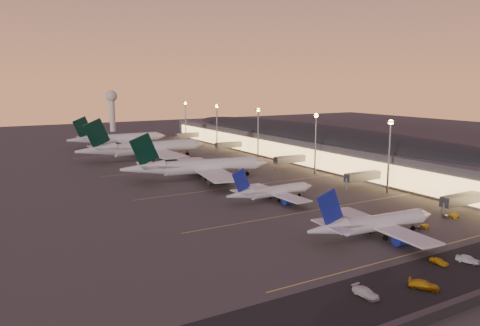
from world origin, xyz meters
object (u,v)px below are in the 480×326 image
airliner_narrow_south (373,224)px  airliner_wide_far (119,139)px  baggage_tug_b (423,227)px  airliner_wide_mid (145,149)px  airliner_wide_near (198,167)px  service_van_a (366,292)px  baggage_tug_a (452,216)px  radar_tower (112,104)px  service_van_c (468,259)px  service_van_b (424,285)px  airliner_narrow_north (271,192)px  service_van_d (439,261)px

airliner_narrow_south → airliner_wide_far: airliner_wide_far is taller
baggage_tug_b → airliner_wide_mid: bearing=103.0°
airliner_wide_far → airliner_wide_near: bearing=-91.3°
airliner_narrow_south → service_van_a: airliner_narrow_south is taller
baggage_tug_a → airliner_wide_mid: bearing=119.9°
airliner_wide_far → radar_tower: size_ratio=1.86×
airliner_narrow_south → service_van_c: 23.23m
airliner_wide_far → service_van_b: bearing=-93.1°
airliner_wide_far → service_van_a: airliner_wide_far is taller
airliner_wide_mid → baggage_tug_b: size_ratio=20.91×
airliner_narrow_south → radar_tower: 293.28m
airliner_wide_far → baggage_tug_b: 202.28m
airliner_wide_mid → airliner_narrow_north: bearing=-87.5°
airliner_narrow_south → baggage_tug_a: size_ratio=8.81×
service_van_b → airliner_wide_mid: bearing=55.4°
airliner_wide_near → radar_tower: size_ratio=1.88×
airliner_narrow_north → airliner_wide_mid: bearing=93.4°
airliner_narrow_north → baggage_tug_b: bearing=-68.4°
airliner_narrow_south → baggage_tug_a: airliner_narrow_south is taller
service_van_b → service_van_c: (19.13, 3.83, 0.04)m
baggage_tug_b → service_van_d: (-18.17, -18.53, 0.25)m
airliner_narrow_north → airliner_wide_mid: 102.69m
airliner_wide_far → airliner_wide_mid: bearing=-93.6°
service_van_c → service_van_a: bearing=164.6°
service_van_b → service_van_c: 19.51m
airliner_wide_near → baggage_tug_a: (39.58, -86.55, -4.49)m
airliner_wide_far → service_van_d: (6.35, -219.27, -4.29)m
airliner_narrow_north → airliner_wide_near: bearing=96.3°
radar_tower → service_van_a: radar_tower is taller
airliner_wide_near → airliner_narrow_south: bearing=-76.1°
airliner_narrow_south → baggage_tug_a: bearing=6.9°
service_van_d → baggage_tug_b: bearing=41.6°
service_van_a → airliner_wide_far: bearing=83.2°
airliner_narrow_south → service_van_a: (-25.77, -23.12, -2.79)m
baggage_tug_a → baggage_tug_b: bearing=-157.4°
radar_tower → service_van_d: size_ratio=8.01×
airliner_wide_far → baggage_tug_b: size_ratio=18.46×
airliner_narrow_south → baggage_tug_b: 17.59m
airliner_narrow_south → service_van_d: 20.10m
service_van_a → service_van_b: 12.32m
airliner_narrow_north → radar_tower: size_ratio=1.04×
airliner_wide_far → airliner_narrow_south: bearing=-89.3°
service_van_a → service_van_d: 25.06m
service_van_b → baggage_tug_a: bearing=-2.6°
service_van_a → airliner_wide_mid: bearing=82.3°
airliner_wide_near → baggage_tug_a: bearing=-56.1°
baggage_tug_a → service_van_a: (-58.26, -24.12, 0.24)m
service_van_a → service_van_c: (31.03, 0.66, 0.04)m
airliner_wide_near → airliner_wide_far: size_ratio=1.01×
radar_tower → service_van_d: radar_tower is taller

